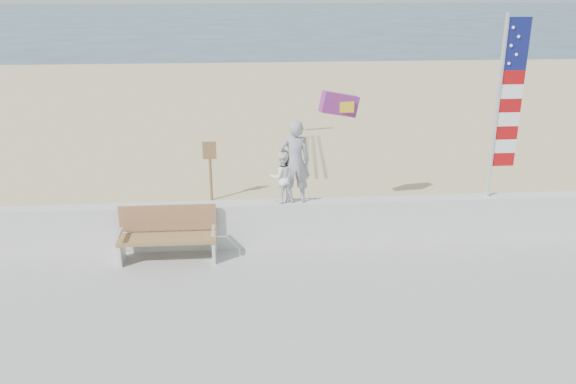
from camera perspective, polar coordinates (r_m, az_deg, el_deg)
name	(u,v)px	position (r m, az deg, el deg)	size (l,w,h in m)	color
ground	(284,304)	(10.42, -0.34, -10.41)	(220.00, 220.00, 0.00)	#2F4C5E
sand	(263,153)	(18.73, -2.31, 3.64)	(90.00, 40.00, 0.08)	#C8B785
seawall	(277,223)	(11.93, -1.03, -2.96)	(30.00, 0.35, 0.90)	silver
adult	(295,162)	(11.52, 0.63, 2.86)	(0.59, 0.39, 1.61)	#929297
child	(282,177)	(11.60, -0.54, 1.40)	(0.49, 0.38, 1.00)	white
bench	(168,233)	(11.56, -11.19, -3.81)	(1.80, 0.57, 1.00)	olive
flag	(504,100)	(12.24, 19.60, 8.08)	(0.50, 0.08, 3.50)	white
parafoil_kite	(340,104)	(13.30, 4.91, 8.16)	(0.92, 0.44, 0.61)	red
sign	(210,166)	(14.54, -7.30, 2.44)	(0.32, 0.07, 1.46)	olive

